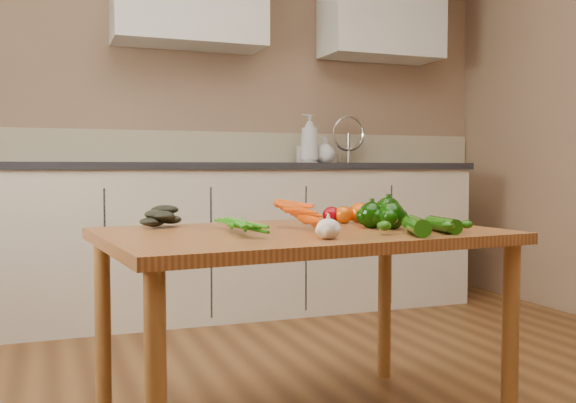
# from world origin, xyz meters

# --- Properties ---
(room) EXTENTS (4.04, 5.04, 2.64)m
(room) POSITION_xyz_m (0.00, 0.17, 1.25)
(room) COLOR brown
(room) RESTS_ON ground
(counter_run) EXTENTS (2.84, 0.64, 1.14)m
(counter_run) POSITION_xyz_m (0.21, 2.19, 0.46)
(counter_run) COLOR beige
(counter_run) RESTS_ON ground
(table) EXTENTS (1.32, 0.92, 0.67)m
(table) POSITION_xyz_m (-0.15, 0.40, 0.59)
(table) COLOR #99592C
(table) RESTS_ON ground
(soap_bottle_a) EXTENTS (0.15, 0.15, 0.31)m
(soap_bottle_a) POSITION_xyz_m (0.67, 2.28, 1.06)
(soap_bottle_a) COLOR silver
(soap_bottle_a) RESTS_ON counter_run
(soap_bottle_b) EXTENTS (0.10, 0.10, 0.17)m
(soap_bottle_b) POSITION_xyz_m (0.65, 2.34, 0.98)
(soap_bottle_b) COLOR silver
(soap_bottle_b) RESTS_ON counter_run
(soap_bottle_c) EXTENTS (0.19, 0.19, 0.17)m
(soap_bottle_c) POSITION_xyz_m (0.78, 2.31, 0.99)
(soap_bottle_c) COLOR silver
(soap_bottle_c) RESTS_ON counter_run
(carrot_bunch) EXTENTS (0.25, 0.20, 0.06)m
(carrot_bunch) POSITION_xyz_m (-0.20, 0.40, 0.70)
(carrot_bunch) COLOR #D94205
(carrot_bunch) RESTS_ON table
(leafy_greens) EXTENTS (0.18, 0.16, 0.09)m
(leafy_greens) POSITION_xyz_m (-0.54, 0.65, 0.71)
(leafy_greens) COLOR black
(leafy_greens) RESTS_ON table
(garlic_bulb) EXTENTS (0.07, 0.07, 0.06)m
(garlic_bulb) POSITION_xyz_m (-0.17, 0.14, 0.70)
(garlic_bulb) COLOR silver
(garlic_bulb) RESTS_ON table
(pepper_a) EXTENTS (0.09, 0.09, 0.09)m
(pepper_a) POSITION_xyz_m (0.10, 0.39, 0.71)
(pepper_a) COLOR black
(pepper_a) RESTS_ON table
(pepper_b) EXTENTS (0.10, 0.10, 0.10)m
(pepper_b) POSITION_xyz_m (0.23, 0.50, 0.71)
(pepper_b) COLOR black
(pepper_b) RESTS_ON table
(pepper_c) EXTENTS (0.09, 0.09, 0.09)m
(pepper_c) POSITION_xyz_m (0.14, 0.33, 0.71)
(pepper_c) COLOR black
(pepper_c) RESTS_ON table
(tomato_a) EXTENTS (0.07, 0.07, 0.06)m
(tomato_a) POSITION_xyz_m (0.05, 0.61, 0.70)
(tomato_a) COLOR #85020A
(tomato_a) RESTS_ON table
(tomato_b) EXTENTS (0.07, 0.07, 0.06)m
(tomato_b) POSITION_xyz_m (0.09, 0.59, 0.70)
(tomato_b) COLOR #CC4905
(tomato_b) RESTS_ON table
(tomato_c) EXTENTS (0.08, 0.08, 0.08)m
(tomato_c) POSITION_xyz_m (0.15, 0.57, 0.70)
(tomato_c) COLOR #CC4905
(tomato_c) RESTS_ON table
(zucchini_a) EXTENTS (0.07, 0.17, 0.05)m
(zucchini_a) POSITION_xyz_m (0.24, 0.18, 0.69)
(zucchini_a) COLOR #144607
(zucchini_a) RESTS_ON table
(zucchini_b) EXTENTS (0.12, 0.20, 0.05)m
(zucchini_b) POSITION_xyz_m (0.12, 0.15, 0.69)
(zucchini_b) COLOR #144607
(zucchini_b) RESTS_ON table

